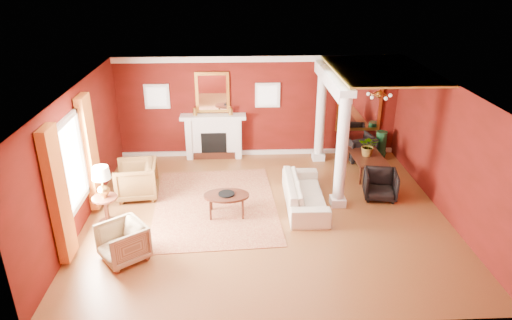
{
  "coord_description": "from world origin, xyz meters",
  "views": [
    {
      "loc": [
        -0.64,
        -9.02,
        5.28
      ],
      "look_at": [
        -0.22,
        0.4,
        1.15
      ],
      "focal_mm": 32.0,
      "sensor_mm": 36.0,
      "label": 1
    }
  ],
  "objects_px": {
    "armchair_leopard": "(136,178)",
    "armchair_stripe": "(123,241)",
    "dining_table": "(368,159)",
    "coffee_table": "(227,196)",
    "sofa": "(305,189)",
    "side_table": "(103,187)"
  },
  "relations": [
    {
      "from": "sofa",
      "to": "armchair_stripe",
      "type": "height_order",
      "value": "sofa"
    },
    {
      "from": "armchair_stripe",
      "to": "side_table",
      "type": "height_order",
      "value": "side_table"
    },
    {
      "from": "armchair_leopard",
      "to": "armchair_stripe",
      "type": "height_order",
      "value": "armchair_leopard"
    },
    {
      "from": "sofa",
      "to": "dining_table",
      "type": "distance_m",
      "value": 2.57
    },
    {
      "from": "sofa",
      "to": "side_table",
      "type": "height_order",
      "value": "side_table"
    },
    {
      "from": "armchair_stripe",
      "to": "side_table",
      "type": "relative_size",
      "value": 0.61
    },
    {
      "from": "side_table",
      "to": "sofa",
      "type": "bearing_deg",
      "value": 7.4
    },
    {
      "from": "side_table",
      "to": "dining_table",
      "type": "height_order",
      "value": "side_table"
    },
    {
      "from": "armchair_stripe",
      "to": "coffee_table",
      "type": "distance_m",
      "value": 2.51
    },
    {
      "from": "coffee_table",
      "to": "dining_table",
      "type": "relative_size",
      "value": 0.7
    },
    {
      "from": "armchair_leopard",
      "to": "armchair_stripe",
      "type": "relative_size",
      "value": 1.19
    },
    {
      "from": "armchair_leopard",
      "to": "coffee_table",
      "type": "height_order",
      "value": "armchair_leopard"
    },
    {
      "from": "armchair_stripe",
      "to": "sofa",
      "type": "bearing_deg",
      "value": 80.08
    },
    {
      "from": "armchair_leopard",
      "to": "dining_table",
      "type": "bearing_deg",
      "value": 94.26
    },
    {
      "from": "coffee_table",
      "to": "dining_table",
      "type": "bearing_deg",
      "value": 28.58
    },
    {
      "from": "armchair_stripe",
      "to": "coffee_table",
      "type": "height_order",
      "value": "armchair_stripe"
    },
    {
      "from": "armchair_leopard",
      "to": "armchair_stripe",
      "type": "xyz_separation_m",
      "value": [
        0.23,
        -2.57,
        -0.08
      ]
    },
    {
      "from": "sofa",
      "to": "side_table",
      "type": "xyz_separation_m",
      "value": [
        -4.42,
        -0.57,
        0.45
      ]
    },
    {
      "from": "armchair_leopard",
      "to": "dining_table",
      "type": "distance_m",
      "value": 6.02
    },
    {
      "from": "armchair_leopard",
      "to": "dining_table",
      "type": "height_order",
      "value": "armchair_leopard"
    },
    {
      "from": "coffee_table",
      "to": "sofa",
      "type": "bearing_deg",
      "value": 10.99
    },
    {
      "from": "dining_table",
      "to": "coffee_table",
      "type": "bearing_deg",
      "value": 117.44
    }
  ]
}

